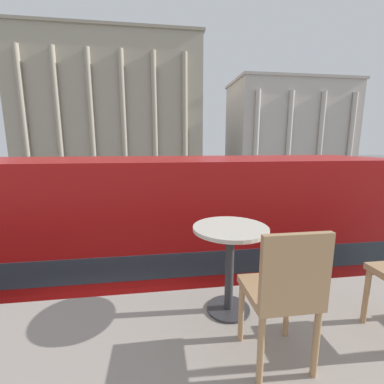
{
  "coord_description": "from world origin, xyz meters",
  "views": [
    {
      "loc": [
        0.76,
        -2.23,
        4.54
      ],
      "look_at": [
        3.26,
        15.59,
        1.2
      ],
      "focal_mm": 24.0,
      "sensor_mm": 36.0,
      "label": 1
    }
  ],
  "objects_px": {
    "plaza_building_right": "(289,125)",
    "traffic_light_mid": "(169,175)",
    "pedestrian_blue": "(87,182)",
    "double_decker_bus": "(122,247)",
    "plaza_building_left": "(113,105)",
    "pedestrian_yellow": "(47,220)",
    "traffic_light_near": "(160,186)",
    "pedestrian_grey": "(158,176)",
    "cafe_chair_0": "(284,290)",
    "cafe_dining_table": "(230,250)"
  },
  "relations": [
    {
      "from": "double_decker_bus",
      "to": "plaza_building_right",
      "type": "xyz_separation_m",
      "value": [
        29.06,
        47.71,
        6.3
      ]
    },
    {
      "from": "cafe_chair_0",
      "to": "plaza_building_left",
      "type": "distance_m",
      "value": 53.04
    },
    {
      "from": "traffic_light_mid",
      "to": "pedestrian_blue",
      "type": "xyz_separation_m",
      "value": [
        -7.82,
        5.53,
        -1.19
      ]
    },
    {
      "from": "cafe_dining_table",
      "to": "pedestrian_blue",
      "type": "height_order",
      "value": "cafe_dining_table"
    },
    {
      "from": "plaza_building_left",
      "to": "traffic_light_near",
      "type": "height_order",
      "value": "plaza_building_left"
    },
    {
      "from": "cafe_chair_0",
      "to": "plaza_building_right",
      "type": "height_order",
      "value": "plaza_building_right"
    },
    {
      "from": "cafe_dining_table",
      "to": "pedestrian_grey",
      "type": "distance_m",
      "value": 28.59
    },
    {
      "from": "double_decker_bus",
      "to": "cafe_chair_0",
      "type": "bearing_deg",
      "value": -71.71
    },
    {
      "from": "pedestrian_grey",
      "to": "pedestrian_yellow",
      "type": "xyz_separation_m",
      "value": [
        -5.48,
        -17.6,
        0.07
      ]
    },
    {
      "from": "cafe_dining_table",
      "to": "cafe_chair_0",
      "type": "bearing_deg",
      "value": -74.38
    },
    {
      "from": "cafe_dining_table",
      "to": "plaza_building_left",
      "type": "height_order",
      "value": "plaza_building_left"
    },
    {
      "from": "cafe_chair_0",
      "to": "pedestrian_yellow",
      "type": "distance_m",
      "value": 13.19
    },
    {
      "from": "cafe_chair_0",
      "to": "plaza_building_right",
      "type": "relative_size",
      "value": 0.04
    },
    {
      "from": "traffic_light_near",
      "to": "cafe_chair_0",
      "type": "bearing_deg",
      "value": -87.46
    },
    {
      "from": "cafe_dining_table",
      "to": "plaza_building_left",
      "type": "bearing_deg",
      "value": 99.48
    },
    {
      "from": "cafe_dining_table",
      "to": "pedestrian_yellow",
      "type": "distance_m",
      "value": 12.62
    },
    {
      "from": "cafe_chair_0",
      "to": "pedestrian_grey",
      "type": "distance_m",
      "value": 29.16
    },
    {
      "from": "plaza_building_right",
      "to": "traffic_light_mid",
      "type": "relative_size",
      "value": 7.64
    },
    {
      "from": "plaza_building_right",
      "to": "traffic_light_near",
      "type": "height_order",
      "value": "plaza_building_right"
    },
    {
      "from": "traffic_light_mid",
      "to": "plaza_building_right",
      "type": "bearing_deg",
      "value": 49.93
    },
    {
      "from": "traffic_light_near",
      "to": "pedestrian_blue",
      "type": "relative_size",
      "value": 2.17
    },
    {
      "from": "cafe_dining_table",
      "to": "pedestrian_yellow",
      "type": "bearing_deg",
      "value": 118.36
    },
    {
      "from": "pedestrian_yellow",
      "to": "plaza_building_right",
      "type": "bearing_deg",
      "value": -144.19
    },
    {
      "from": "plaza_building_right",
      "to": "traffic_light_mid",
      "type": "xyz_separation_m",
      "value": [
        -27.24,
        -32.39,
        -6.53
      ]
    },
    {
      "from": "plaza_building_left",
      "to": "traffic_light_mid",
      "type": "distance_m",
      "value": 34.95
    },
    {
      "from": "cafe_chair_0",
      "to": "traffic_light_mid",
      "type": "relative_size",
      "value": 0.28
    },
    {
      "from": "plaza_building_left",
      "to": "double_decker_bus",
      "type": "bearing_deg",
      "value": -81.41
    },
    {
      "from": "traffic_light_mid",
      "to": "pedestrian_yellow",
      "type": "height_order",
      "value": "traffic_light_mid"
    },
    {
      "from": "pedestrian_grey",
      "to": "pedestrian_blue",
      "type": "distance_m",
      "value": 8.11
    },
    {
      "from": "cafe_chair_0",
      "to": "pedestrian_grey",
      "type": "height_order",
      "value": "cafe_chair_0"
    },
    {
      "from": "cafe_chair_0",
      "to": "pedestrian_yellow",
      "type": "bearing_deg",
      "value": 120.04
    },
    {
      "from": "plaza_building_left",
      "to": "pedestrian_grey",
      "type": "xyz_separation_m",
      "value": [
        8.16,
        -22.63,
        -11.11
      ]
    },
    {
      "from": "cafe_dining_table",
      "to": "pedestrian_yellow",
      "type": "height_order",
      "value": "cafe_dining_table"
    },
    {
      "from": "plaza_building_left",
      "to": "plaza_building_right",
      "type": "xyz_separation_m",
      "value": [
        36.25,
        0.09,
        -3.35
      ]
    },
    {
      "from": "plaza_building_right",
      "to": "cafe_dining_table",
      "type": "bearing_deg",
      "value": -118.45
    },
    {
      "from": "pedestrian_yellow",
      "to": "pedestrian_grey",
      "type": "bearing_deg",
      "value": -121.71
    },
    {
      "from": "pedestrian_grey",
      "to": "pedestrian_blue",
      "type": "xyz_separation_m",
      "value": [
        -6.97,
        -4.14,
        0.04
      ]
    },
    {
      "from": "plaza_building_left",
      "to": "pedestrian_yellow",
      "type": "bearing_deg",
      "value": -86.19
    },
    {
      "from": "traffic_light_near",
      "to": "cafe_dining_table",
      "type": "bearing_deg",
      "value": -88.13
    },
    {
      "from": "traffic_light_near",
      "to": "traffic_light_mid",
      "type": "relative_size",
      "value": 1.11
    },
    {
      "from": "pedestrian_grey",
      "to": "pedestrian_blue",
      "type": "relative_size",
      "value": 0.96
    },
    {
      "from": "cafe_chair_0",
      "to": "plaza_building_right",
      "type": "bearing_deg",
      "value": 64.23
    },
    {
      "from": "cafe_dining_table",
      "to": "traffic_light_mid",
      "type": "bearing_deg",
      "value": 88.52
    },
    {
      "from": "traffic_light_mid",
      "to": "pedestrian_blue",
      "type": "height_order",
      "value": "traffic_light_mid"
    },
    {
      "from": "double_decker_bus",
      "to": "pedestrian_grey",
      "type": "distance_m",
      "value": 25.05
    },
    {
      "from": "plaza_building_right",
      "to": "pedestrian_yellow",
      "type": "bearing_deg",
      "value": -129.78
    },
    {
      "from": "plaza_building_right",
      "to": "pedestrian_yellow",
      "type": "height_order",
      "value": "plaza_building_right"
    },
    {
      "from": "double_decker_bus",
      "to": "traffic_light_mid",
      "type": "height_order",
      "value": "double_decker_bus"
    },
    {
      "from": "double_decker_bus",
      "to": "pedestrian_yellow",
      "type": "height_order",
      "value": "double_decker_bus"
    },
    {
      "from": "plaza_building_right",
      "to": "pedestrian_grey",
      "type": "relative_size",
      "value": 15.52
    }
  ]
}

